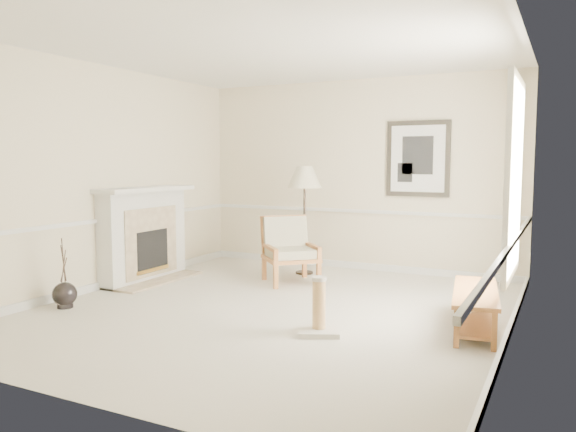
# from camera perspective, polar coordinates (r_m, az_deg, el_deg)

# --- Properties ---
(ground) EXTENTS (5.50, 5.50, 0.00)m
(ground) POSITION_cam_1_polar(r_m,az_deg,el_deg) (6.40, -1.66, -9.50)
(ground) COLOR silver
(ground) RESTS_ON ground
(room) EXTENTS (5.04, 5.54, 2.92)m
(room) POSITION_cam_1_polar(r_m,az_deg,el_deg) (6.18, -0.23, 7.45)
(room) COLOR beige
(room) RESTS_ON ground
(fireplace) EXTENTS (0.64, 1.64, 1.31)m
(fireplace) POSITION_cam_1_polar(r_m,az_deg,el_deg) (8.08, -14.38, -1.87)
(fireplace) COLOR white
(fireplace) RESTS_ON ground
(floor_vase) EXTENTS (0.28, 0.28, 0.80)m
(floor_vase) POSITION_cam_1_polar(r_m,az_deg,el_deg) (6.93, -21.74, -7.47)
(floor_vase) COLOR black
(floor_vase) RESTS_ON ground
(armchair) EXTENTS (0.99, 0.99, 0.90)m
(armchair) POSITION_cam_1_polar(r_m,az_deg,el_deg) (7.77, 0.06, -3.14)
(armchair) COLOR #AA6737
(armchair) RESTS_ON ground
(floor_lamp) EXTENTS (0.63, 0.63, 1.59)m
(floor_lamp) POSITION_cam_1_polar(r_m,az_deg,el_deg) (8.23, 1.70, 3.67)
(floor_lamp) COLOR black
(floor_lamp) RESTS_ON ground
(bench) EXTENTS (0.62, 1.43, 0.40)m
(bench) POSITION_cam_1_polar(r_m,az_deg,el_deg) (5.92, 18.49, -8.39)
(bench) COLOR #AA6737
(bench) RESTS_ON ground
(scratching_post) EXTENTS (0.52, 0.52, 0.56)m
(scratching_post) POSITION_cam_1_polar(r_m,az_deg,el_deg) (5.53, 3.16, -10.05)
(scratching_post) COLOR silver
(scratching_post) RESTS_ON ground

